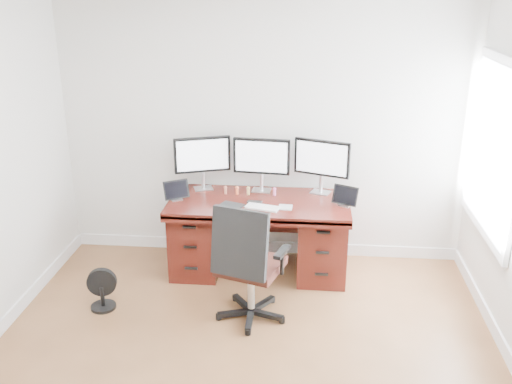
# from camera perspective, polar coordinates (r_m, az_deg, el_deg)

# --- Properties ---
(back_wall) EXTENTS (4.00, 0.10, 2.70)m
(back_wall) POSITION_cam_1_polar(r_m,az_deg,el_deg) (5.61, 0.73, 6.52)
(back_wall) COLOR silver
(back_wall) RESTS_ON ground
(desk) EXTENTS (1.70, 0.80, 0.75)m
(desk) POSITION_cam_1_polar(r_m,az_deg,el_deg) (5.53, 0.32, -4.12)
(desk) COLOR #42120D
(desk) RESTS_ON ground
(office_chair) EXTENTS (0.71, 0.71, 1.06)m
(office_chair) POSITION_cam_1_polar(r_m,az_deg,el_deg) (4.78, -0.74, -9.05)
(office_chair) COLOR black
(office_chair) RESTS_ON ground
(floor_fan) EXTENTS (0.26, 0.22, 0.38)m
(floor_fan) POSITION_cam_1_polar(r_m,az_deg,el_deg) (5.19, -15.17, -9.42)
(floor_fan) COLOR black
(floor_fan) RESTS_ON ground
(monitor_left) EXTENTS (0.53, 0.22, 0.53)m
(monitor_left) POSITION_cam_1_polar(r_m,az_deg,el_deg) (5.58, -5.39, 3.55)
(monitor_left) COLOR silver
(monitor_left) RESTS_ON desk
(monitor_center) EXTENTS (0.55, 0.15, 0.53)m
(monitor_center) POSITION_cam_1_polar(r_m,az_deg,el_deg) (5.51, 0.56, 3.40)
(monitor_center) COLOR silver
(monitor_center) RESTS_ON desk
(monitor_right) EXTENTS (0.53, 0.22, 0.53)m
(monitor_right) POSITION_cam_1_polar(r_m,az_deg,el_deg) (5.49, 6.60, 3.21)
(monitor_right) COLOR silver
(monitor_right) RESTS_ON desk
(tablet_left) EXTENTS (0.24, 0.18, 0.19)m
(tablet_left) POSITION_cam_1_polar(r_m,az_deg,el_deg) (5.41, -7.99, 0.07)
(tablet_left) COLOR silver
(tablet_left) RESTS_ON desk
(tablet_right) EXTENTS (0.24, 0.17, 0.19)m
(tablet_right) POSITION_cam_1_polar(r_m,az_deg,el_deg) (5.28, 8.90, -0.50)
(tablet_right) COLOR silver
(tablet_right) RESTS_ON desk
(keyboard) EXTENTS (0.33, 0.21, 0.01)m
(keyboard) POSITION_cam_1_polar(r_m,az_deg,el_deg) (5.19, 0.64, -1.55)
(keyboard) COLOR white
(keyboard) RESTS_ON desk
(trackpad) EXTENTS (0.13, 0.13, 0.01)m
(trackpad) POSITION_cam_1_polar(r_m,az_deg,el_deg) (5.21, 2.96, -1.53)
(trackpad) COLOR silver
(trackpad) RESTS_ON desk
(drawing_tablet) EXTENTS (0.24, 0.20, 0.01)m
(drawing_tablet) POSITION_cam_1_polar(r_m,az_deg,el_deg) (5.25, -2.44, -1.32)
(drawing_tablet) COLOR black
(drawing_tablet) RESTS_ON desk
(phone) EXTENTS (0.15, 0.09, 0.01)m
(phone) POSITION_cam_1_polar(r_m,az_deg,el_deg) (5.32, -0.14, -1.01)
(phone) COLOR black
(phone) RESTS_ON desk
(figurine_brown) EXTENTS (0.03, 0.03, 0.08)m
(figurine_brown) POSITION_cam_1_polar(r_m,az_deg,el_deg) (5.53, -3.07, 0.26)
(figurine_brown) COLOR #97533D
(figurine_brown) RESTS_ON desk
(figurine_orange) EXTENTS (0.03, 0.03, 0.08)m
(figurine_orange) POSITION_cam_1_polar(r_m,az_deg,el_deg) (5.51, -1.91, 0.22)
(figurine_orange) COLOR #F26B3B
(figurine_orange) RESTS_ON desk
(figurine_yellow) EXTENTS (0.03, 0.03, 0.08)m
(figurine_yellow) POSITION_cam_1_polar(r_m,az_deg,el_deg) (5.50, -0.77, 0.18)
(figurine_yellow) COLOR tan
(figurine_yellow) RESTS_ON desk
(figurine_pink) EXTENTS (0.03, 0.03, 0.08)m
(figurine_pink) POSITION_cam_1_polar(r_m,az_deg,el_deg) (5.48, 1.85, 0.10)
(figurine_pink) COLOR pink
(figurine_pink) RESTS_ON desk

